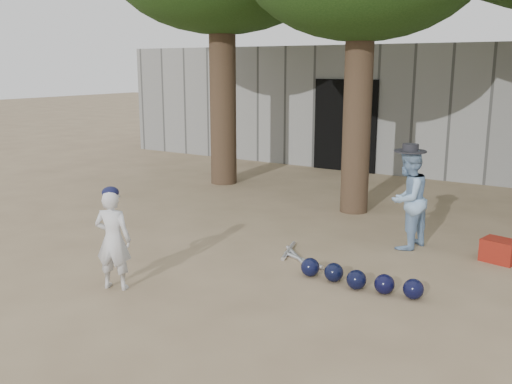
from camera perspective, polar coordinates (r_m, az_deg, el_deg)
The scene contains 7 objects.
ground at distance 7.10m, azimuth -8.55°, elevation -8.42°, with size 70.00×70.00×0.00m, color #937C5E.
boy_player at distance 6.71m, azimuth -14.10°, elevation -4.66°, with size 0.43×0.28×1.17m, color silver.
spectator_blue at distance 8.20m, azimuth 14.90°, elevation -0.70°, with size 0.68×0.53×1.41m, color #8BAFD6.
red_bag at distance 8.16m, azimuth 23.16°, elevation -5.41°, with size 0.42×0.32×0.30m, color maroon.
back_building at distance 15.94m, azimuth 16.69°, elevation 8.36°, with size 16.00×5.24×3.00m.
helmet_row at distance 6.78m, azimuth 10.19°, elevation -8.48°, with size 1.51×0.31×0.23m.
bat_pile at distance 7.72m, azimuth 3.99°, elevation -6.34°, with size 0.84×0.74×0.06m.
Camera 1 is at (4.41, -4.95, 2.53)m, focal length 40.00 mm.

